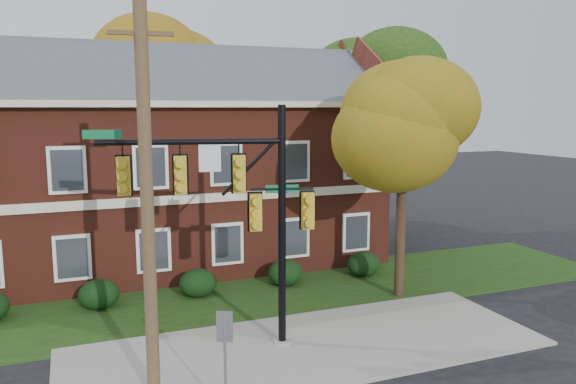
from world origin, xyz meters
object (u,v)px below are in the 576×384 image
object	(u,v)px
tree_right_rear	(382,86)
sign_post	(225,346)
tree_near_right	(411,117)
traffic_signal	(238,201)
tree_far_rear	(168,75)
utility_pole	(147,204)
hedge_far_right	(363,264)
hedge_right	(285,273)
hedge_center	(198,283)
hedge_left	(99,294)
apartment_building	(170,153)

from	to	relation	value
tree_right_rear	sign_post	bearing A→B (deg)	-130.79
tree_near_right	tree_right_rear	world-z (taller)	tree_right_rear
traffic_signal	sign_post	xyz separation A→B (m)	(-1.35, -3.46, -2.67)
tree_far_rear	utility_pole	xyz separation A→B (m)	(-3.93, -19.85, -4.10)
hedge_far_right	sign_post	world-z (taller)	sign_post
hedge_far_right	tree_far_rear	bearing A→B (deg)	113.37
utility_pole	sign_post	xyz separation A→B (m)	(1.37, -1.66, -3.03)
hedge_right	tree_far_rear	size ratio (longest dim) A/B	0.12
hedge_center	hedge_right	distance (m)	3.50
hedge_left	hedge_right	xyz separation A→B (m)	(7.00, 0.00, 0.00)
apartment_building	sign_post	xyz separation A→B (m)	(-1.22, -13.67, -3.27)
tree_near_right	traffic_signal	world-z (taller)	tree_near_right
apartment_building	hedge_far_right	distance (m)	9.82
hedge_center	hedge_far_right	distance (m)	7.00
hedge_far_right	tree_near_right	world-z (taller)	tree_near_right
hedge_far_right	apartment_building	bearing A→B (deg)	143.11
traffic_signal	sign_post	distance (m)	4.57
apartment_building	tree_near_right	distance (m)	10.97
tree_near_right	utility_pole	bearing A→B (deg)	-158.21
hedge_center	tree_right_rear	world-z (taller)	tree_right_rear
apartment_building	tree_far_rear	distance (m)	8.84
tree_right_rear	traffic_signal	size ratio (longest dim) A/B	1.50
hedge_center	hedge_right	world-z (taller)	same
hedge_far_right	tree_near_right	size ratio (longest dim) A/B	0.16
apartment_building	tree_near_right	size ratio (longest dim) A/B	2.19
hedge_far_right	tree_far_rear	world-z (taller)	tree_far_rear
tree_right_rear	traffic_signal	bearing A→B (deg)	-135.30
tree_far_rear	sign_post	size ratio (longest dim) A/B	4.57
hedge_far_right	utility_pole	xyz separation A→B (m)	(-9.59, -6.76, 4.22)
tree_far_rear	utility_pole	distance (m)	20.65
apartment_building	tree_far_rear	xyz separation A→B (m)	(1.34, 7.84, 3.86)
traffic_signal	tree_far_rear	bearing A→B (deg)	97.70
tree_near_right	hedge_right	bearing A→B (deg)	142.72
hedge_center	tree_far_rear	world-z (taller)	tree_far_rear
hedge_right	tree_near_right	distance (m)	7.72
traffic_signal	hedge_left	bearing A→B (deg)	137.72
hedge_left	tree_far_rear	distance (m)	16.25
hedge_left	hedge_far_right	size ratio (longest dim) A/B	1.00
apartment_building	traffic_signal	bearing A→B (deg)	-89.29
hedge_far_right	hedge_right	bearing A→B (deg)	180.00
hedge_far_right	utility_pole	bearing A→B (deg)	-144.82
hedge_right	tree_near_right	bearing A→B (deg)	-37.28
apartment_building	hedge_left	world-z (taller)	apartment_building
tree_right_rear	tree_far_rear	bearing A→B (deg)	145.00
hedge_left	hedge_center	size ratio (longest dim) A/B	1.00
hedge_left	utility_pole	bearing A→B (deg)	-82.32
hedge_right	hedge_left	bearing A→B (deg)	180.00
hedge_left	tree_far_rear	xyz separation A→B (m)	(4.84, 13.09, 8.32)
hedge_far_right	tree_right_rear	world-z (taller)	tree_right_rear
hedge_right	utility_pole	distance (m)	10.03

